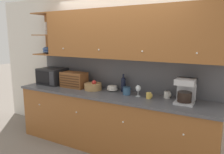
{
  "coord_description": "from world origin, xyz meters",
  "views": [
    {
      "loc": [
        1.71,
        -3.29,
        1.85
      ],
      "look_at": [
        0.0,
        -0.23,
        1.2
      ],
      "focal_mm": 35.0,
      "sensor_mm": 36.0,
      "label": 1
    }
  ],
  "objects_px": {
    "bowl_stack_on_counter": "(112,88)",
    "wine_bottle": "(123,84)",
    "mug_blue_second": "(167,95)",
    "fruit_basket": "(93,86)",
    "storage_canister": "(127,91)",
    "wine_glass": "(138,89)",
    "mug": "(149,96)",
    "coffee_maker": "(185,91)",
    "microwave": "(52,76)",
    "bread_box": "(74,80)"
  },
  "relations": [
    {
      "from": "bowl_stack_on_counter",
      "to": "wine_bottle",
      "type": "distance_m",
      "value": 0.21
    },
    {
      "from": "bowl_stack_on_counter",
      "to": "mug_blue_second",
      "type": "bearing_deg",
      "value": 0.22
    },
    {
      "from": "fruit_basket",
      "to": "storage_canister",
      "type": "bearing_deg",
      "value": -0.84
    },
    {
      "from": "wine_glass",
      "to": "mug",
      "type": "distance_m",
      "value": 0.21
    },
    {
      "from": "storage_canister",
      "to": "mug_blue_second",
      "type": "xyz_separation_m",
      "value": [
        0.61,
        0.12,
        -0.01
      ]
    },
    {
      "from": "mug_blue_second",
      "to": "wine_glass",
      "type": "bearing_deg",
      "value": -163.12
    },
    {
      "from": "bowl_stack_on_counter",
      "to": "coffee_maker",
      "type": "relative_size",
      "value": 0.56
    },
    {
      "from": "fruit_basket",
      "to": "wine_glass",
      "type": "height_order",
      "value": "same"
    },
    {
      "from": "wine_bottle",
      "to": "coffee_maker",
      "type": "height_order",
      "value": "coffee_maker"
    },
    {
      "from": "wine_bottle",
      "to": "mug",
      "type": "relative_size",
      "value": 3.31
    },
    {
      "from": "storage_canister",
      "to": "mug",
      "type": "distance_m",
      "value": 0.38
    },
    {
      "from": "fruit_basket",
      "to": "wine_bottle",
      "type": "relative_size",
      "value": 1.01
    },
    {
      "from": "wine_bottle",
      "to": "storage_canister",
      "type": "distance_m",
      "value": 0.23
    },
    {
      "from": "coffee_maker",
      "to": "microwave",
      "type": "bearing_deg",
      "value": 179.11
    },
    {
      "from": "fruit_basket",
      "to": "wine_bottle",
      "type": "height_order",
      "value": "wine_bottle"
    },
    {
      "from": "microwave",
      "to": "coffee_maker",
      "type": "bearing_deg",
      "value": -0.89
    },
    {
      "from": "coffee_maker",
      "to": "wine_glass",
      "type": "bearing_deg",
      "value": 179.47
    },
    {
      "from": "bread_box",
      "to": "mug",
      "type": "distance_m",
      "value": 1.44
    },
    {
      "from": "bread_box",
      "to": "mug",
      "type": "bearing_deg",
      "value": -1.75
    },
    {
      "from": "microwave",
      "to": "wine_bottle",
      "type": "bearing_deg",
      "value": 5.36
    },
    {
      "from": "wine_glass",
      "to": "coffee_maker",
      "type": "xyz_separation_m",
      "value": [
        0.7,
        -0.01,
        0.05
      ]
    },
    {
      "from": "fruit_basket",
      "to": "mug",
      "type": "relative_size",
      "value": 3.35
    },
    {
      "from": "mug",
      "to": "mug_blue_second",
      "type": "height_order",
      "value": "mug_blue_second"
    },
    {
      "from": "wine_glass",
      "to": "wine_bottle",
      "type": "bearing_deg",
      "value": 153.25
    },
    {
      "from": "bowl_stack_on_counter",
      "to": "storage_canister",
      "type": "height_order",
      "value": "storage_canister"
    },
    {
      "from": "mug",
      "to": "bread_box",
      "type": "bearing_deg",
      "value": 178.25
    },
    {
      "from": "wine_glass",
      "to": "mug_blue_second",
      "type": "relative_size",
      "value": 1.69
    },
    {
      "from": "mug_blue_second",
      "to": "bread_box",
      "type": "bearing_deg",
      "value": -175.88
    },
    {
      "from": "wine_bottle",
      "to": "coffee_maker",
      "type": "relative_size",
      "value": 0.85
    },
    {
      "from": "wine_glass",
      "to": "coffee_maker",
      "type": "distance_m",
      "value": 0.7
    },
    {
      "from": "wine_bottle",
      "to": "wine_glass",
      "type": "height_order",
      "value": "wine_bottle"
    },
    {
      "from": "bowl_stack_on_counter",
      "to": "mug",
      "type": "relative_size",
      "value": 2.19
    },
    {
      "from": "mug_blue_second",
      "to": "coffee_maker",
      "type": "distance_m",
      "value": 0.33
    },
    {
      "from": "coffee_maker",
      "to": "bread_box",
      "type": "bearing_deg",
      "value": 179.62
    },
    {
      "from": "microwave",
      "to": "bread_box",
      "type": "distance_m",
      "value": 0.55
    },
    {
      "from": "bread_box",
      "to": "wine_glass",
      "type": "height_order",
      "value": "bread_box"
    },
    {
      "from": "storage_canister",
      "to": "coffee_maker",
      "type": "xyz_separation_m",
      "value": [
        0.89,
        -0.01,
        0.11
      ]
    },
    {
      "from": "bread_box",
      "to": "wine_bottle",
      "type": "bearing_deg",
      "value": 10.14
    },
    {
      "from": "storage_canister",
      "to": "wine_glass",
      "type": "height_order",
      "value": "wine_glass"
    },
    {
      "from": "bread_box",
      "to": "mug_blue_second",
      "type": "height_order",
      "value": "bread_box"
    },
    {
      "from": "fruit_basket",
      "to": "wine_glass",
      "type": "bearing_deg",
      "value": -0.91
    },
    {
      "from": "wine_bottle",
      "to": "coffee_maker",
      "type": "bearing_deg",
      "value": -9.65
    },
    {
      "from": "coffee_maker",
      "to": "mug",
      "type": "bearing_deg",
      "value": -176.51
    },
    {
      "from": "mug_blue_second",
      "to": "coffee_maker",
      "type": "height_order",
      "value": "coffee_maker"
    },
    {
      "from": "microwave",
      "to": "mug",
      "type": "height_order",
      "value": "microwave"
    },
    {
      "from": "storage_canister",
      "to": "bowl_stack_on_counter",
      "type": "bearing_deg",
      "value": 159.85
    },
    {
      "from": "bowl_stack_on_counter",
      "to": "wine_glass",
      "type": "height_order",
      "value": "wine_glass"
    },
    {
      "from": "mug_blue_second",
      "to": "microwave",
      "type": "bearing_deg",
      "value": -177.57
    },
    {
      "from": "bread_box",
      "to": "coffee_maker",
      "type": "xyz_separation_m",
      "value": [
        1.94,
        -0.01,
        0.04
      ]
    },
    {
      "from": "microwave",
      "to": "wine_glass",
      "type": "distance_m",
      "value": 1.79
    }
  ]
}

